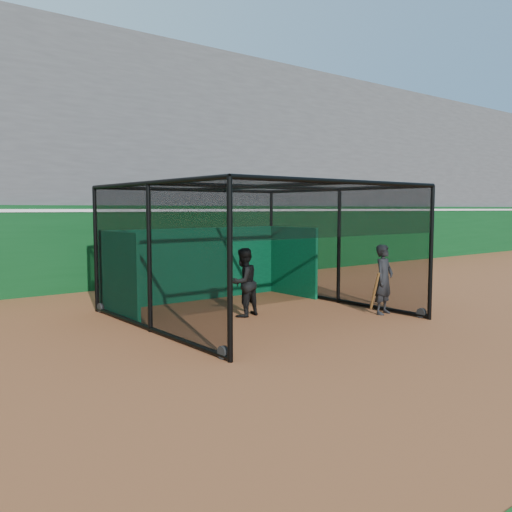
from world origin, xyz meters
TOP-DOWN VIEW (x-y plane):
  - ground at (0.00, 0.00)m, footprint 120.00×120.00m
  - outfield_wall at (0.00, 8.50)m, footprint 50.00×0.50m
  - grandstand at (0.00, 12.27)m, footprint 50.00×7.85m
  - batting_cage at (0.70, 2.50)m, footprint 5.40×5.47m
  - batter at (0.39, 2.57)m, footprint 0.85×0.72m
  - on_deck_player at (3.07, 0.81)m, footprint 0.65×0.50m

SIDE VIEW (x-z plane):
  - ground at x=0.00m, z-range 0.00..0.00m
  - batter at x=0.39m, z-range 0.00..1.53m
  - on_deck_player at x=3.07m, z-range 0.00..1.59m
  - outfield_wall at x=0.00m, z-range 0.04..2.54m
  - batting_cage at x=0.70m, z-range 0.00..2.89m
  - grandstand at x=0.00m, z-range 0.00..8.95m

